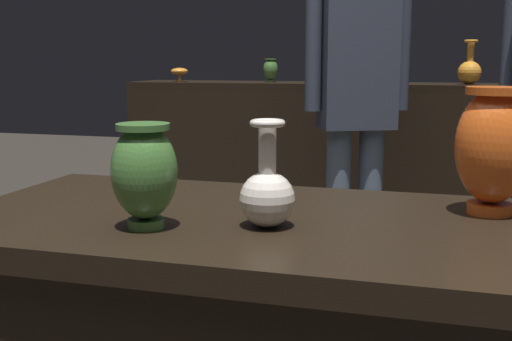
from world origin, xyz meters
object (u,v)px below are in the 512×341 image
object	(u,v)px
vase_centerpiece	(267,192)
shelf_vase_center	(365,62)
vase_left_accent	(494,146)
shelf_vase_right	(470,70)
vase_tall_behind	(144,172)
visitor_center_back	(357,93)
shelf_vase_far_left	(179,72)
shelf_vase_left	(271,69)

from	to	relation	value
vase_centerpiece	shelf_vase_center	xyz separation A→B (m)	(-0.06, 2.20, 0.24)
vase_left_accent	shelf_vase_right	world-z (taller)	shelf_vase_right
vase_tall_behind	visitor_center_back	bearing A→B (deg)	84.03
shelf_vase_right	vase_centerpiece	bearing A→B (deg)	-101.49
shelf_vase_center	shelf_vase_far_left	bearing A→B (deg)	178.97
vase_tall_behind	shelf_vase_far_left	distance (m)	2.46
shelf_vase_far_left	shelf_vase_center	distance (m)	1.04
visitor_center_back	vase_tall_behind	bearing A→B (deg)	59.33
shelf_vase_left	shelf_vase_far_left	bearing A→B (deg)	-174.34
shelf_vase_center	vase_left_accent	bearing A→B (deg)	-76.47
shelf_vase_far_left	vase_centerpiece	bearing A→B (deg)	-63.52
vase_left_accent	visitor_center_back	distance (m)	1.51
shelf_vase_far_left	shelf_vase_center	xyz separation A→B (m)	(1.04, -0.02, 0.06)
shelf_vase_right	shelf_vase_far_left	bearing A→B (deg)	-179.05
shelf_vase_left	shelf_vase_center	bearing A→B (deg)	-7.70
vase_centerpiece	visitor_center_back	distance (m)	1.67
shelf_vase_center	visitor_center_back	distance (m)	0.55
shelf_vase_center	shelf_vase_right	xyz separation A→B (m)	(0.52, 0.04, -0.04)
shelf_vase_center	shelf_vase_left	bearing A→B (deg)	172.30
vase_tall_behind	shelf_vase_far_left	bearing A→B (deg)	111.21
vase_tall_behind	shelf_vase_left	xyz separation A→B (m)	(-0.37, 2.34, 0.15)
vase_centerpiece	vase_tall_behind	bearing A→B (deg)	-162.20
vase_centerpiece	shelf_vase_right	xyz separation A→B (m)	(0.46, 2.24, 0.19)
vase_left_accent	shelf_vase_far_left	bearing A→B (deg)	127.21
vase_centerpiece	vase_left_accent	size ratio (longest dim) A/B	0.79
vase_tall_behind	vase_left_accent	distance (m)	0.69
vase_centerpiece	visitor_center_back	world-z (taller)	visitor_center_back
vase_left_accent	shelf_vase_right	xyz separation A→B (m)	(0.04, 2.02, 0.12)
vase_left_accent	shelf_vase_center	bearing A→B (deg)	103.53
shelf_vase_far_left	vase_tall_behind	bearing A→B (deg)	-68.79
shelf_vase_left	visitor_center_back	distance (m)	0.82
shelf_vase_center	visitor_center_back	world-z (taller)	visitor_center_back
vase_centerpiece	visitor_center_back	bearing A→B (deg)	91.22
shelf_vase_left	visitor_center_back	world-z (taller)	visitor_center_back
vase_centerpiece	shelf_vase_far_left	bearing A→B (deg)	116.48
vase_tall_behind	shelf_vase_left	size ratio (longest dim) A/B	1.51
vase_centerpiece	shelf_vase_right	size ratio (longest dim) A/B	0.92
vase_centerpiece	shelf_vase_far_left	xyz separation A→B (m)	(-1.10, 2.22, 0.18)
vase_centerpiece	visitor_center_back	size ratio (longest dim) A/B	0.12
vase_left_accent	shelf_vase_far_left	world-z (taller)	shelf_vase_far_left
shelf_vase_far_left	shelf_vase_center	world-z (taller)	shelf_vase_center
shelf_vase_center	shelf_vase_left	size ratio (longest dim) A/B	1.77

